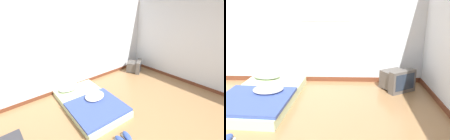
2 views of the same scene
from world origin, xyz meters
The scene contains 3 objects.
wall_back centered at (0.01, 2.73, 1.29)m, with size 8.14×0.08×2.60m.
mattress_bed centered at (-0.02, 1.63, 0.11)m, with size 1.18×1.94×0.29m.
crt_tv centered at (2.30, 2.24, 0.19)m, with size 0.65×0.64×0.41m.
Camera 2 is at (1.38, -2.14, 1.68)m, focal length 40.00 mm.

